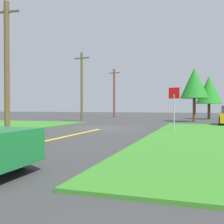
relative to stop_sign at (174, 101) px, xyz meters
name	(u,v)px	position (x,y,z in m)	size (l,w,h in m)	color
ground_plane	(104,128)	(-4.99, 0.91, -1.90)	(120.00, 120.00, 0.00)	#383838
lane_stripe_center	(43,142)	(-4.99, -7.09, -1.90)	(0.20, 14.00, 0.01)	yellow
stop_sign	(174,101)	(0.00, 0.00, 0.00)	(0.68, 0.18, 2.74)	#9EA0A8
utility_pole_near	(7,65)	(-10.31, -2.81, 2.34)	(1.80, 0.34, 8.29)	brown
utility_pole_mid	(82,86)	(-10.38, 9.06, 1.91)	(1.80, 0.36, 7.33)	brown
utility_pole_far	(114,93)	(-10.43, 20.93, 1.80)	(1.80, 0.32, 7.20)	brown
oak_tree_left	(194,83)	(1.08, 11.56, 2.08)	(2.85, 2.85, 5.57)	brown
pine_tree_center	(209,90)	(2.78, 18.77, 1.80)	(3.21, 3.21, 5.48)	brown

